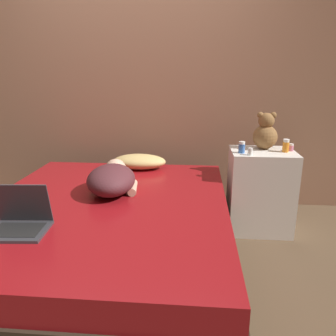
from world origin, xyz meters
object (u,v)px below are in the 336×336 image
(bottle_orange, at_px, (286,146))
(person_lying, at_px, (112,178))
(teddy_bear, at_px, (265,133))
(bottle_white, at_px, (250,152))
(bottle_pink, at_px, (291,147))
(laptop, at_px, (20,220))
(pillow, at_px, (139,162))
(bottle_blue, at_px, (242,147))

(bottle_orange, bearing_deg, person_lying, -162.46)
(teddy_bear, relative_size, bottle_white, 5.40)
(teddy_bear, xyz_separation_m, bottle_pink, (0.20, -0.06, -0.11))
(laptop, height_order, teddy_bear, teddy_bear)
(laptop, height_order, bottle_white, bottle_white)
(teddy_bear, distance_m, bottle_orange, 0.20)
(teddy_bear, bearing_deg, bottle_pink, -16.97)
(person_lying, distance_m, teddy_bear, 1.32)
(teddy_bear, height_order, bottle_white, teddy_bear)
(bottle_pink, relative_size, bottle_orange, 0.57)
(pillow, xyz_separation_m, laptop, (-0.46, -1.26, -0.01))
(pillow, height_order, bottle_pink, bottle_pink)
(bottle_blue, bearing_deg, teddy_bear, 38.33)
(pillow, xyz_separation_m, bottle_orange, (1.23, -0.18, 0.21))
(laptop, distance_m, bottle_blue, 1.69)
(laptop, bearing_deg, bottle_pink, 28.10)
(person_lying, bearing_deg, bottle_pink, 11.07)
(bottle_white, bearing_deg, pillow, 161.51)
(bottle_pink, bearing_deg, pillow, 173.85)
(pillow, distance_m, teddy_bear, 1.13)
(bottle_blue, bearing_deg, pillow, 164.50)
(pillow, height_order, bottle_blue, bottle_blue)
(bottle_pink, height_order, bottle_white, bottle_pink)
(bottle_pink, bearing_deg, laptop, -147.43)
(person_lying, height_order, teddy_bear, teddy_bear)
(person_lying, xyz_separation_m, bottle_blue, (0.98, 0.36, 0.17))
(bottle_pink, xyz_separation_m, bottle_orange, (-0.06, -0.04, 0.02))
(teddy_bear, bearing_deg, laptop, -142.64)
(laptop, relative_size, bottle_white, 5.85)
(bottle_blue, height_order, bottle_orange, bottle_orange)
(person_lying, relative_size, teddy_bear, 2.15)
(person_lying, bearing_deg, pillow, 73.19)
(pillow, distance_m, bottle_white, 1.00)
(bottle_white, bearing_deg, bottle_orange, 23.35)
(person_lying, height_order, bottle_pink, bottle_pink)
(pillow, height_order, teddy_bear, teddy_bear)
(pillow, distance_m, person_lying, 0.61)
(bottle_orange, bearing_deg, teddy_bear, 144.73)
(pillow, relative_size, person_lying, 0.72)
(person_lying, relative_size, bottle_blue, 7.14)
(person_lying, height_order, laptop, laptop)
(teddy_bear, bearing_deg, bottle_blue, -141.67)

